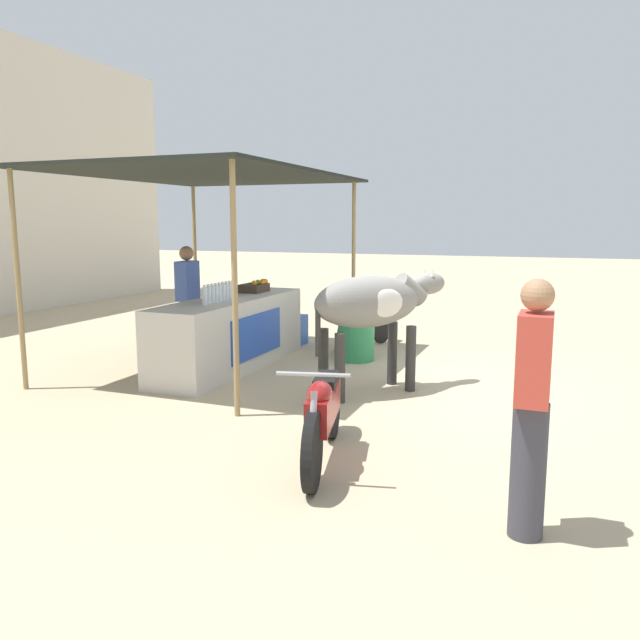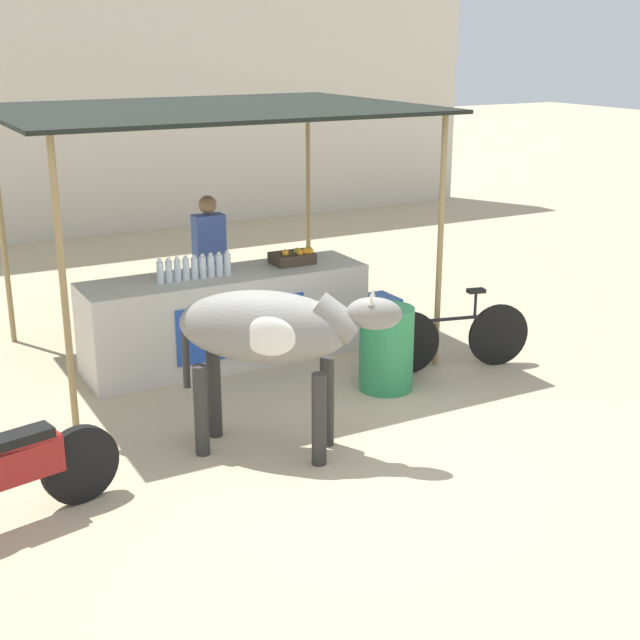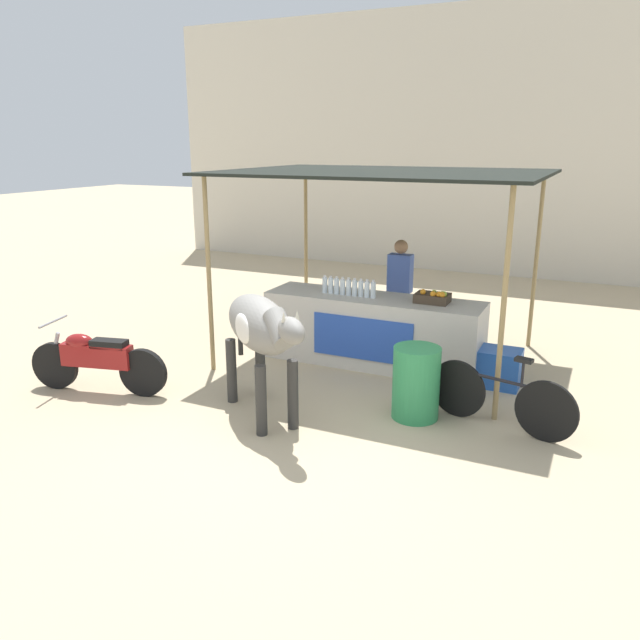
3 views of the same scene
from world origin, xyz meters
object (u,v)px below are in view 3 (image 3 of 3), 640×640
cooler_box (496,367)px  cow (261,329)px  water_barrel (416,383)px  bicycle_leaning (501,398)px  fruit_crate (433,297)px  stall_counter (373,331)px  motorcycle_parked (96,359)px  vendor_behind_counter (399,294)px

cooler_box → cow: 3.14m
water_barrel → bicycle_leaning: bearing=7.3°
cow → water_barrel: bearing=24.4°
fruit_crate → water_barrel: 1.64m
stall_counter → cow: size_ratio=1.82×
fruit_crate → bicycle_leaning: 1.93m
stall_counter → cow: cow is taller
cooler_box → water_barrel: 1.52m
cooler_box → motorcycle_parked: size_ratio=0.34×
water_barrel → motorcycle_parked: (-3.79, -0.95, 0.01)m
cooler_box → motorcycle_parked: 5.01m
water_barrel → stall_counter: bearing=126.0°
cooler_box → fruit_crate: bearing=171.4°
fruit_crate → cow: 2.58m
motorcycle_parked → bicycle_leaning: motorcycle_parked is taller
stall_counter → fruit_crate: fruit_crate is taller
fruit_crate → vendor_behind_counter: (-0.69, 0.71, -0.18)m
fruit_crate → cooler_box: fruit_crate is taller
cooler_box → water_barrel: (-0.65, -1.36, 0.17)m
water_barrel → vendor_behind_counter: bearing=112.8°
fruit_crate → cow: size_ratio=0.27×
fruit_crate → cooler_box: size_ratio=0.73×
stall_counter → cow: (-0.51, -2.17, 0.55)m
stall_counter → fruit_crate: size_ratio=6.82×
stall_counter → water_barrel: 1.81m
stall_counter → fruit_crate: 0.99m
motorcycle_parked → water_barrel: bearing=14.1°
motorcycle_parked → bicycle_leaning: (4.70, 1.07, -0.08)m
stall_counter → water_barrel: (1.06, -1.46, -0.07)m
water_barrel → cooler_box: bearing=64.4°
cow → bicycle_leaning: size_ratio=1.01×
fruit_crate → bicycle_leaning: fruit_crate is taller
stall_counter → motorcycle_parked: 3.64m
fruit_crate → stall_counter: bearing=-177.2°
fruit_crate → bicycle_leaning: size_ratio=0.27×
vendor_behind_counter → motorcycle_parked: size_ratio=0.93×
vendor_behind_counter → cow: (-0.63, -2.93, 0.18)m
stall_counter → vendor_behind_counter: 0.85m
cooler_box → bicycle_leaning: (0.25, -1.25, 0.11)m
vendor_behind_counter → water_barrel: bearing=-67.2°
cooler_box → bicycle_leaning: bicycle_leaning is taller
stall_counter → cooler_box: size_ratio=5.00×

